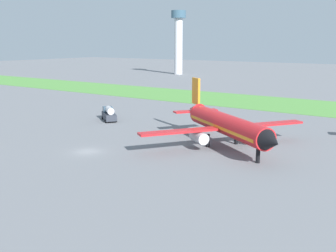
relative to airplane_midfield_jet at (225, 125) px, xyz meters
name	(u,v)px	position (x,y,z in m)	size (l,w,h in m)	color
ground_plane	(88,152)	(-17.10, -15.71, -3.90)	(600.00, 600.00, 0.00)	slate
grass_taxiway_strip	(255,102)	(-17.10, 53.07, -3.86)	(360.00, 28.00, 0.08)	#549342
airplane_midfield_jet	(225,125)	(0.00, 0.00, 0.00)	(26.62, 26.49, 10.83)	red
fuel_truck_near_gate	(109,114)	(-32.70, 6.31, -2.32)	(6.62, 5.85, 3.29)	#2D333D
control_tower	(178,37)	(-94.44, 128.73, 16.38)	(8.00, 8.00, 34.15)	silver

